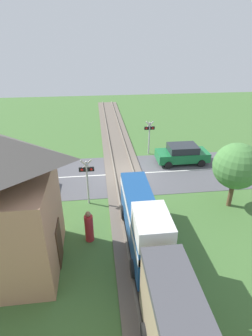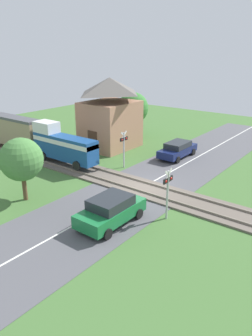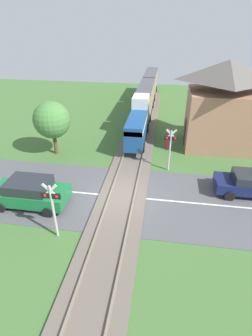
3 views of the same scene
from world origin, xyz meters
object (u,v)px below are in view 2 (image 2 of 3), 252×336
object	(u,v)px
train	(10,130)
station_building	(110,114)
car_far_side	(178,149)
crossing_signal_east_approach	(124,144)
car_near_crossing	(111,210)
crossing_signal_west_approach	(168,187)
pedestrian_by_station	(93,151)

from	to	relation	value
train	station_building	world-z (taller)	station_building
car_far_side	crossing_signal_east_approach	xyz separation A→B (m)	(-4.96, 2.15, 1.19)
car_near_crossing	crossing_signal_east_approach	xyz separation A→B (m)	(7.58, 5.03, 1.12)
car_far_side	station_building	size ratio (longest dim) A/B	0.66
car_far_side	crossing_signal_east_approach	world-z (taller)	crossing_signal_east_approach
crossing_signal_east_approach	station_building	world-z (taller)	station_building
station_building	crossing_signal_east_approach	bearing A→B (deg)	-129.11
car_far_side	crossing_signal_west_approach	size ratio (longest dim) A/B	1.45
crossing_signal_east_approach	pedestrian_by_station	xyz separation A→B (m)	(-0.07, 3.36, -1.14)
car_near_crossing	crossing_signal_west_approach	distance (m)	3.38
station_building	pedestrian_by_station	xyz separation A→B (m)	(-3.83, -1.27, -2.44)
car_near_crossing	station_building	world-z (taller)	station_building
train	car_near_crossing	distance (m)	17.38
car_far_side	pedestrian_by_station	bearing A→B (deg)	132.43
car_far_side	pedestrian_by_station	xyz separation A→B (m)	(-5.03, 5.51, 0.05)
crossing_signal_east_approach	station_building	distance (m)	6.10
train	crossing_signal_west_approach	distance (m)	18.95
car_near_crossing	crossing_signal_west_approach	world-z (taller)	crossing_signal_west_approach
car_far_side	car_near_crossing	bearing A→B (deg)	-167.07
car_near_crossing	car_far_side	bearing A→B (deg)	12.93
car_near_crossing	train	bearing A→B (deg)	73.37
crossing_signal_east_approach	pedestrian_by_station	bearing A→B (deg)	91.19
crossing_signal_west_approach	pedestrian_by_station	size ratio (longest dim) A/B	1.72
train	car_near_crossing	xyz separation A→B (m)	(-4.96, -16.62, -1.06)
station_building	car_far_side	bearing A→B (deg)	-79.90
car_near_crossing	pedestrian_by_station	bearing A→B (deg)	48.17
train	crossing_signal_west_approach	bearing A→B (deg)	-97.93
train	car_far_side	world-z (taller)	train
car_near_crossing	crossing_signal_west_approach	xyz separation A→B (m)	(2.35, -2.15, 1.12)
crossing_signal_east_approach	pedestrian_by_station	world-z (taller)	crossing_signal_east_approach
train	pedestrian_by_station	world-z (taller)	train
station_building	car_near_crossing	bearing A→B (deg)	-139.58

